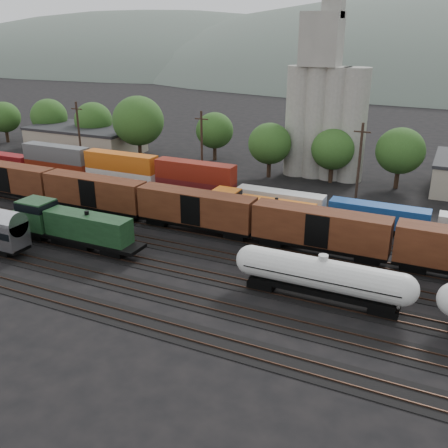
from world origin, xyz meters
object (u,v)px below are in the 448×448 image
at_px(grain_silo, 325,110).
at_px(green_locomotive, 67,225).
at_px(orange_locomotive, 255,209).
at_px(tank_car_a, 322,276).

bearing_deg(grain_silo, green_locomotive, -114.44).
relative_size(orange_locomotive, grain_silo, 0.56).
bearing_deg(tank_car_a, orange_locomotive, 129.75).
xyz_separation_m(tank_car_a, orange_locomotive, (-12.47, 15.00, -0.29)).
relative_size(green_locomotive, grain_silo, 0.61).
bearing_deg(green_locomotive, orange_locomotive, 41.13).
height_order(green_locomotive, grain_silo, grain_silo).
xyz_separation_m(green_locomotive, orange_locomotive, (17.17, 15.00, -0.33)).
xyz_separation_m(green_locomotive, grain_silo, (18.63, 41.00, 8.60)).
xyz_separation_m(tank_car_a, grain_silo, (-11.01, 41.00, 8.64)).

